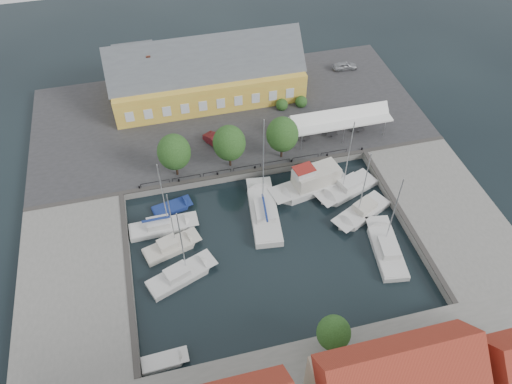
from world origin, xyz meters
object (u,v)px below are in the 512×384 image
warehouse (203,76)px  car_red (217,141)px  east_boat_a (347,189)px  west_boat_c (180,276)px  east_boat_b (362,212)px  launch_sw (164,362)px  center_sailboat (264,214)px  tent_canopy (340,119)px  west_boat_b (171,248)px  launch_nw (172,208)px  car_silver (345,66)px  west_boat_a (162,228)px  east_boat_c (386,250)px  trawler (312,183)px

warehouse → car_red: bearing=-91.8°
east_boat_a → west_boat_c: east_boat_a is taller
car_red → warehouse: bearing=57.8°
east_boat_a → east_boat_b: east_boat_a is taller
launch_sw → center_sailboat: bearing=48.3°
east_boat_b → west_boat_c: 23.23m
tent_canopy → car_red: size_ratio=3.25×
tent_canopy → east_boat_b: 14.42m
center_sailboat → launch_sw: (-14.09, -15.80, -0.27)m
west_boat_b → east_boat_a: bearing=9.6°
west_boat_b → launch_nw: west_boat_b is taller
car_silver → west_boat_a: west_boat_a is taller
center_sailboat → east_boat_c: 15.02m
east_boat_a → west_boat_c: size_ratio=1.12×
west_boat_a → launch_sw: bearing=-96.0°
car_silver → west_boat_a: bearing=132.0°
east_boat_c → west_boat_c: size_ratio=1.06×
west_boat_c → launch_sw: 9.74m
tent_canopy → west_boat_b: 28.99m
warehouse → car_silver: bearing=3.7°
center_sailboat → west_boat_c: center_sailboat is taller
car_red → east_boat_b: (15.03, -15.72, -1.45)m
east_boat_b → west_boat_b: (-23.44, 0.30, -0.00)m
west_boat_a → west_boat_c: 7.48m
west_boat_a → launch_sw: size_ratio=2.35×
car_red → west_boat_c: 21.15m
tent_canopy → center_sailboat: (-13.67, -11.21, -3.32)m
car_silver → launch_sw: car_silver is taller
tent_canopy → car_silver: 16.96m
car_silver → west_boat_c: bearing=140.2°
warehouse → center_sailboat: (2.92, -25.07, -4.07)m
west_boat_b → west_boat_c: bearing=-82.7°
car_silver → launch_nw: (-31.41, -22.74, -1.58)m
east_boat_b → west_boat_a: (-24.07, 3.55, 0.01)m
car_red → west_boat_b: 17.63m
west_boat_c → tent_canopy: bearing=35.5°
tent_canopy → launch_nw: size_ratio=2.70×
center_sailboat → trawler: center_sailboat is taller
east_boat_b → launch_sw: size_ratio=2.37×
car_red → launch_sw: size_ratio=0.92×
trawler → east_boat_a: size_ratio=0.89×
center_sailboat → east_boat_a: bearing=7.7°
tent_canopy → east_boat_c: east_boat_c is taller
car_red → launch_nw: car_red is taller
warehouse → trawler: bearing=-65.7°
east_boat_a → west_boat_a: (-23.78, -0.65, 0.01)m
car_red → trawler: size_ratio=0.40×
tent_canopy → west_boat_b: bearing=-151.9°
warehouse → center_sailboat: center_sailboat is taller
east_boat_b → west_boat_a: bearing=171.6°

